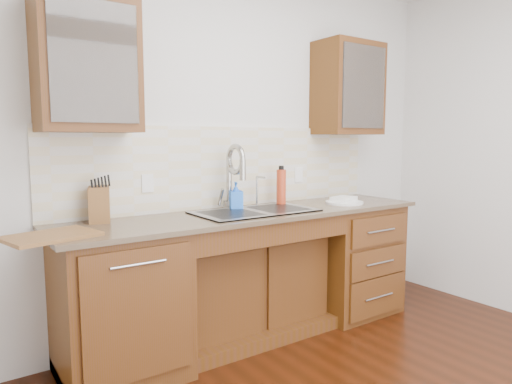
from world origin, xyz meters
TOP-DOWN VIEW (x-y plane):
  - wall_back at (0.00, 1.80)m, footprint 4.00×0.10m
  - base_cabinet_left at (-0.95, 1.44)m, footprint 0.70×0.62m
  - base_cabinet_center at (0.00, 1.53)m, footprint 1.20×0.44m
  - base_cabinet_right at (0.95, 1.44)m, footprint 0.70×0.62m
  - countertop at (0.00, 1.43)m, footprint 2.70×0.65m
  - backsplash at (0.00, 1.74)m, footprint 2.70×0.02m
  - sink at (0.00, 1.41)m, footprint 0.84×0.46m
  - faucet at (-0.07, 1.64)m, footprint 0.04×0.04m
  - filter_tap at (0.18, 1.65)m, footprint 0.02×0.02m
  - upper_cabinet_left at (-1.05, 1.58)m, footprint 0.55×0.34m
  - upper_cabinet_right at (1.05, 1.58)m, footprint 0.55×0.34m
  - outlet_left at (-0.65, 1.73)m, footprint 0.08×0.01m
  - outlet_right at (0.65, 1.73)m, footprint 0.08×0.01m
  - soap_bottle at (-0.05, 1.58)m, footprint 0.11×0.12m
  - water_bottle at (0.35, 1.57)m, footprint 0.09×0.09m
  - plate at (0.81, 1.36)m, footprint 0.32×0.32m
  - dish_towel at (0.86, 1.41)m, footprint 0.23×0.19m
  - knife_block at (-0.99, 1.64)m, footprint 0.17×0.22m
  - cutting_board at (-1.33, 1.31)m, footprint 0.49×0.40m
  - cup_left_a at (-1.12, 1.58)m, footprint 0.16×0.16m
  - cup_left_b at (-0.96, 1.58)m, footprint 0.13×0.13m
  - cup_right_a at (0.92, 1.58)m, footprint 0.14×0.14m
  - cup_right_b at (1.13, 1.58)m, footprint 0.11×0.11m

SIDE VIEW (x-z plane):
  - base_cabinet_center at x=0.00m, z-range 0.00..0.70m
  - base_cabinet_left at x=-0.95m, z-range 0.00..0.88m
  - base_cabinet_right at x=0.95m, z-range 0.00..0.88m
  - sink at x=0.00m, z-range 0.73..0.92m
  - countertop at x=0.00m, z-range 0.88..0.91m
  - plate at x=0.81m, z-range 0.91..0.93m
  - cutting_board at x=-1.33m, z-range 0.91..0.93m
  - dish_towel at x=0.86m, z-range 0.93..0.96m
  - soap_bottle at x=-0.05m, z-range 0.91..1.11m
  - knife_block at x=-0.99m, z-range 0.91..1.13m
  - filter_tap at x=0.18m, z-range 0.91..1.15m
  - water_bottle at x=0.35m, z-range 0.91..1.18m
  - faucet at x=-0.07m, z-range 0.91..1.31m
  - outlet_left at x=-0.65m, z-range 1.06..1.18m
  - outlet_right at x=0.65m, z-range 1.06..1.18m
  - backsplash at x=0.00m, z-range 0.91..1.50m
  - wall_back at x=0.00m, z-range 0.00..2.70m
  - cup_right_a at x=0.92m, z-range 1.72..1.82m
  - cup_right_b at x=1.13m, z-range 1.72..1.82m
  - cup_left_b at x=-0.96m, z-range 1.72..1.83m
  - cup_left_a at x=-1.12m, z-range 1.72..1.83m
  - upper_cabinet_left at x=-1.05m, z-range 1.45..2.20m
  - upper_cabinet_right at x=1.05m, z-range 1.45..2.20m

